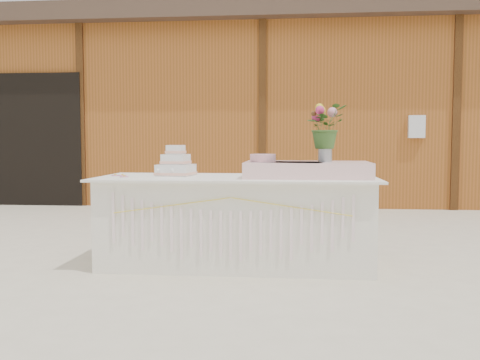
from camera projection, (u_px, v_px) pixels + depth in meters
The scene contains 9 objects.
ground at pixel (237, 264), 4.68m from camera, with size 80.00×80.00×0.00m, color beige.
barn at pixel (267, 111), 10.51m from camera, with size 12.60×4.60×3.30m.
cake_table at pixel (237, 221), 4.65m from camera, with size 2.40×1.00×0.77m.
wedding_cake at pixel (176, 165), 4.78m from camera, with size 0.34×0.34×0.27m.
pink_cake_stand at pixel (263, 165), 4.50m from camera, with size 0.28×0.28×0.20m.
satin_runner at pixel (307, 170), 4.54m from camera, with size 1.05×0.61×0.13m, color beige.
flower_vase at pixel (325, 152), 4.54m from camera, with size 0.12×0.12×0.16m, color #AFB0B4.
bouquet at pixel (325, 121), 4.52m from camera, with size 0.34×0.29×0.37m, color #365B24.
loose_flowers at pixel (123, 175), 4.74m from camera, with size 0.14×0.35×0.02m, color pink, non-canonical shape.
Camera 1 is at (0.48, -4.59, 1.08)m, focal length 40.00 mm.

